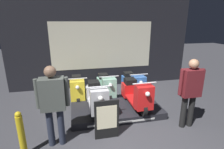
# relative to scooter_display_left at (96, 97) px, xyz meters

# --- Properties ---
(shop_wall_back) EXTENTS (6.74, 0.09, 3.20)m
(shop_wall_back) POSITION_rel_scooter_display_left_xyz_m (0.56, 2.28, 1.06)
(shop_wall_back) COLOR black
(shop_wall_back) RESTS_ON ground_plane
(display_platform) EXTENTS (2.39, 1.18, 0.18)m
(display_platform) POSITION_rel_scooter_display_left_xyz_m (0.54, 0.00, -0.44)
(display_platform) COLOR black
(display_platform) RESTS_ON ground_plane
(scooter_display_left) EXTENTS (0.58, 1.51, 0.85)m
(scooter_display_left) POSITION_rel_scooter_display_left_xyz_m (0.00, 0.00, 0.00)
(scooter_display_left) COLOR black
(scooter_display_left) RESTS_ON display_platform
(scooter_display_right) EXTENTS (0.58, 1.51, 0.85)m
(scooter_display_right) POSITION_rel_scooter_display_left_xyz_m (1.08, 0.00, 0.00)
(scooter_display_right) COLOR black
(scooter_display_right) RESTS_ON display_platform
(scooter_backrow_0) EXTENTS (0.58, 1.51, 0.85)m
(scooter_backrow_0) POSITION_rel_scooter_display_left_xyz_m (-0.46, 1.25, -0.18)
(scooter_backrow_0) COLOR black
(scooter_backrow_0) RESTS_ON ground_plane
(scooter_backrow_1) EXTENTS (0.58, 1.51, 0.85)m
(scooter_backrow_1) POSITION_rel_scooter_display_left_xyz_m (0.49, 1.25, -0.18)
(scooter_backrow_1) COLOR black
(scooter_backrow_1) RESTS_ON ground_plane
(scooter_backrow_2) EXTENTS (0.58, 1.51, 0.85)m
(scooter_backrow_2) POSITION_rel_scooter_display_left_xyz_m (1.43, 1.25, -0.18)
(scooter_backrow_2) COLOR black
(scooter_backrow_2) RESTS_ON ground_plane
(person_left_browsing) EXTENTS (0.61, 0.25, 1.65)m
(person_left_browsing) POSITION_rel_scooter_display_left_xyz_m (-0.94, -0.93, 0.44)
(person_left_browsing) COLOR #232838
(person_left_browsing) RESTS_ON ground_plane
(person_right_browsing) EXTENTS (0.60, 0.25, 1.63)m
(person_right_browsing) POSITION_rel_scooter_display_left_xyz_m (2.01, -0.93, 0.43)
(person_right_browsing) COLOR black
(person_right_browsing) RESTS_ON ground_plane
(price_sign_board) EXTENTS (0.51, 0.04, 0.87)m
(price_sign_board) POSITION_rel_scooter_display_left_xyz_m (0.09, -0.96, -0.09)
(price_sign_board) COLOR black
(price_sign_board) RESTS_ON ground_plane
(street_bollard) EXTENTS (0.12, 0.12, 0.91)m
(street_bollard) POSITION_rel_scooter_display_left_xyz_m (-1.51, -1.13, -0.08)
(street_bollard) COLOR gold
(street_bollard) RESTS_ON ground_plane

